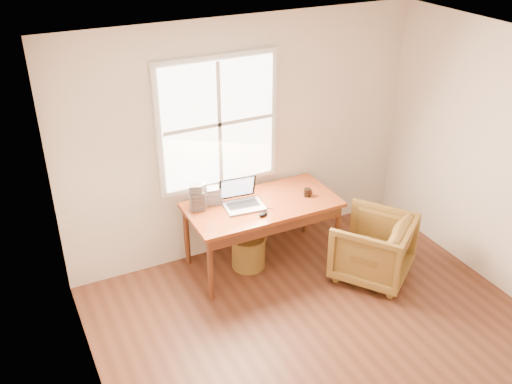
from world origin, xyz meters
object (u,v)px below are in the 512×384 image
(laptop, at_px, (244,193))
(cd_stack_a, at_px, (199,195))
(coffee_mug, at_px, (307,193))
(armchair, at_px, (373,247))
(desk, at_px, (262,205))
(wicker_stool, at_px, (248,252))

(laptop, xyz_separation_m, cd_stack_a, (-0.40, 0.23, -0.04))
(coffee_mug, bearing_deg, armchair, -78.07)
(armchair, bearing_deg, cd_stack_a, -67.73)
(coffee_mug, height_order, cd_stack_a, cd_stack_a)
(armchair, bearing_deg, desk, -73.82)
(desk, relative_size, cd_stack_a, 6.20)
(cd_stack_a, bearing_deg, desk, -20.44)
(armchair, bearing_deg, laptop, -68.31)
(desk, distance_m, wicker_stool, 0.57)
(armchair, bearing_deg, wicker_stool, -69.45)
(armchair, bearing_deg, coffee_mug, -92.24)
(armchair, relative_size, laptop, 1.63)
(cd_stack_a, bearing_deg, armchair, -31.47)
(armchair, xyz_separation_m, cd_stack_a, (-1.55, 0.95, 0.53))
(armchair, distance_m, coffee_mug, 0.89)
(wicker_stool, bearing_deg, laptop, -176.77)
(desk, xyz_separation_m, cd_stack_a, (-0.61, 0.23, 0.15))
(desk, relative_size, coffee_mug, 18.64)
(wicker_stool, height_order, cd_stack_a, cd_stack_a)
(armchair, height_order, wicker_stool, armchair)
(laptop, bearing_deg, coffee_mug, 0.12)
(desk, bearing_deg, cd_stack_a, 159.56)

